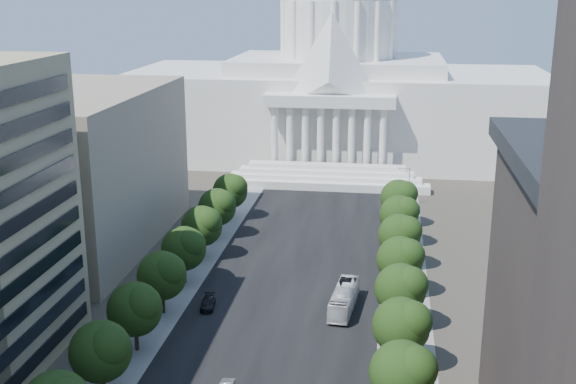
% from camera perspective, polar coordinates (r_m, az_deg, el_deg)
% --- Properties ---
extents(road_asphalt, '(30.00, 260.00, 0.01)m').
position_cam_1_polar(road_asphalt, '(127.08, 0.50, -6.56)').
color(road_asphalt, black).
rests_on(road_asphalt, ground).
extents(sidewalk_left, '(8.00, 260.00, 0.02)m').
position_cam_1_polar(sidewalk_left, '(130.76, -7.83, -6.05)').
color(sidewalk_left, gray).
rests_on(sidewalk_left, ground).
extents(sidewalk_right, '(8.00, 260.00, 0.02)m').
position_cam_1_polar(sidewalk_right, '(126.19, 9.14, -6.94)').
color(sidewalk_right, gray).
rests_on(sidewalk_right, ground).
extents(capitol, '(120.00, 56.00, 73.00)m').
position_cam_1_polar(capitol, '(213.80, 3.92, 8.18)').
color(capitol, white).
rests_on(capitol, ground).
extents(office_block_left_far, '(38.00, 52.00, 30.00)m').
position_cam_1_polar(office_block_left_far, '(145.39, -18.05, 1.76)').
color(office_block_left_far, gray).
rests_on(office_block_left_far, ground).
extents(tree_l_d, '(7.79, 7.60, 9.97)m').
position_cam_1_polar(tree_l_d, '(91.53, -14.45, -12.02)').
color(tree_l_d, '#33261C').
rests_on(tree_l_d, ground).
extents(tree_l_e, '(7.79, 7.60, 9.97)m').
position_cam_1_polar(tree_l_e, '(101.51, -11.88, -8.96)').
color(tree_l_e, '#33261C').
rests_on(tree_l_e, ground).
extents(tree_l_f, '(7.79, 7.60, 9.97)m').
position_cam_1_polar(tree_l_f, '(111.88, -9.82, -6.44)').
color(tree_l_f, '#33261C').
rests_on(tree_l_f, ground).
extents(tree_l_g, '(7.79, 7.60, 9.97)m').
position_cam_1_polar(tree_l_g, '(122.56, -8.12, -4.35)').
color(tree_l_g, '#33261C').
rests_on(tree_l_g, ground).
extents(tree_l_h, '(7.79, 7.60, 9.97)m').
position_cam_1_polar(tree_l_h, '(133.45, -6.71, -2.60)').
color(tree_l_h, '#33261C').
rests_on(tree_l_h, ground).
extents(tree_l_i, '(7.79, 7.60, 9.97)m').
position_cam_1_polar(tree_l_i, '(144.53, -5.51, -1.11)').
color(tree_l_i, '#33261C').
rests_on(tree_l_i, ground).
extents(tree_l_j, '(7.79, 7.60, 9.97)m').
position_cam_1_polar(tree_l_j, '(155.74, -4.49, 0.16)').
color(tree_l_j, '#33261C').
rests_on(tree_l_j, ground).
extents(tree_r_d, '(7.79, 7.60, 9.97)m').
position_cam_1_polar(tree_r_d, '(85.38, 9.24, -13.85)').
color(tree_r_d, '#33261C').
rests_on(tree_r_d, ground).
extents(tree_r_e, '(7.79, 7.60, 9.97)m').
position_cam_1_polar(tree_r_e, '(96.00, 9.14, -10.32)').
color(tree_r_e, '#33261C').
rests_on(tree_r_e, ground).
extents(tree_r_f, '(7.79, 7.60, 9.97)m').
position_cam_1_polar(tree_r_f, '(106.91, 9.06, -7.49)').
color(tree_r_f, '#33261C').
rests_on(tree_r_f, ground).
extents(tree_r_g, '(7.79, 7.60, 9.97)m').
position_cam_1_polar(tree_r_g, '(118.03, 8.99, -5.20)').
color(tree_r_g, '#33261C').
rests_on(tree_r_g, ground).
extents(tree_r_h, '(7.79, 7.60, 9.97)m').
position_cam_1_polar(tree_r_h, '(129.31, 8.94, -3.30)').
color(tree_r_h, '#33261C').
rests_on(tree_r_h, ground).
extents(tree_r_i, '(7.79, 7.60, 9.97)m').
position_cam_1_polar(tree_r_i, '(140.71, 8.90, -1.71)').
color(tree_r_i, '#33261C').
rests_on(tree_r_i, ground).
extents(tree_r_j, '(7.79, 7.60, 9.97)m').
position_cam_1_polar(tree_r_j, '(152.20, 8.86, -0.35)').
color(tree_r_j, '#33261C').
rests_on(tree_r_j, ground).
extents(streetlight_c, '(2.61, 0.44, 9.00)m').
position_cam_1_polar(streetlight_c, '(96.51, 10.06, -10.63)').
color(streetlight_c, gray).
rests_on(streetlight_c, ground).
extents(streetlight_d, '(2.61, 0.44, 9.00)m').
position_cam_1_polar(streetlight_d, '(119.42, 9.73, -5.30)').
color(streetlight_d, gray).
rests_on(streetlight_d, ground).
extents(streetlight_e, '(2.61, 0.44, 9.00)m').
position_cam_1_polar(streetlight_e, '(143.03, 9.51, -1.71)').
color(streetlight_e, gray).
rests_on(streetlight_e, ground).
extents(streetlight_f, '(2.61, 0.44, 9.00)m').
position_cam_1_polar(streetlight_f, '(167.05, 9.35, 0.86)').
color(streetlight_f, gray).
rests_on(streetlight_f, ground).
extents(car_dark_b, '(2.82, 5.46, 1.51)m').
position_cam_1_polar(car_dark_b, '(115.09, -6.34, -8.74)').
color(car_dark_b, black).
rests_on(car_dark_b, ground).
extents(city_bus, '(4.23, 13.23, 3.62)m').
position_cam_1_polar(city_bus, '(113.74, 4.44, -8.41)').
color(city_bus, silver).
rests_on(city_bus, ground).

